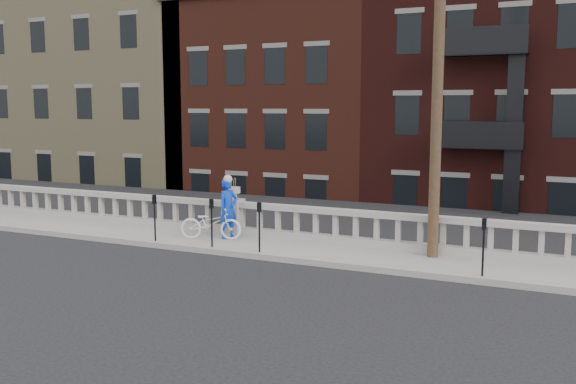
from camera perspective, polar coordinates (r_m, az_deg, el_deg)
name	(u,v)px	position (r m, az deg, el deg)	size (l,w,h in m)	color
ground	(156,268)	(16.67, -11.66, -6.66)	(120.00, 120.00, 0.00)	black
sidewalk	(218,243)	(19.07, -6.27, -4.50)	(32.00, 2.20, 0.15)	#9A978F
balustrade	(233,219)	(19.76, -4.87, -2.38)	(28.00, 0.34, 1.03)	#9A978F
planter_pedestal	(233,213)	(19.73, -4.87, -1.84)	(0.55, 0.55, 1.76)	#9A978F
lower_level	(410,132)	(37.13, 10.77, 5.29)	(80.00, 44.00, 20.80)	#605E59
utility_pole	(438,60)	(16.92, 13.22, 11.39)	(1.60, 0.28, 10.00)	#422D1E
parking_meter_b	(155,212)	(19.10, -11.77, -1.79)	(0.10, 0.09, 1.36)	black
parking_meter_c	(212,217)	(18.01, -6.81, -2.25)	(0.10, 0.09, 1.36)	black
parking_meter_d	(259,221)	(17.28, -2.57, -2.62)	(0.10, 0.09, 1.36)	black
parking_meter_e	(484,240)	(15.51, 16.99, -4.14)	(0.10, 0.09, 1.36)	black
bicycle	(211,223)	(19.15, -6.88, -2.76)	(0.64, 1.83, 0.96)	white
cyclist	(228,208)	(19.15, -5.34, -1.47)	(0.66, 0.43, 1.80)	blue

